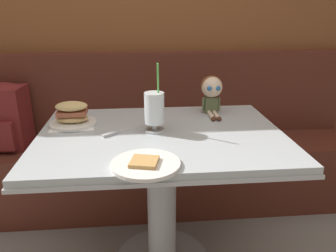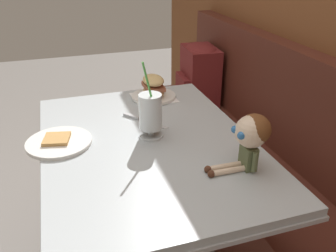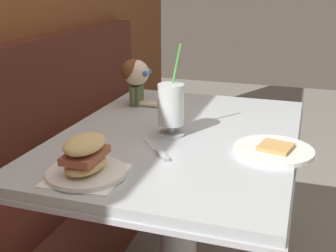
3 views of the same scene
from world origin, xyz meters
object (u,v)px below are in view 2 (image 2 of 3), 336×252
Objects in this scene: sandwich_plate at (153,89)px; backpack at (199,73)px; milkshake_glass at (150,114)px; seated_doll at (251,135)px; toast_plate at (59,142)px; butter_knife at (138,118)px.

sandwich_plate reaches higher than backpack.
milkshake_glass is 1.44× the size of seated_doll.
milkshake_glass reaches higher than seated_doll.
sandwich_plate is at bearing 125.15° from toast_plate.
milkshake_glass is at bearing -32.78° from backpack.
milkshake_glass is at bearing 81.61° from toast_plate.
sandwich_plate is at bearing 162.74° from milkshake_glass.
backpack is at bearing 132.27° from toast_plate.
toast_plate is at bearing -98.39° from milkshake_glass.
butter_knife is 0.90× the size of seated_doll.
toast_plate is 0.36m from butter_knife.
backpack is at bearing 147.22° from milkshake_glass.
backpack is at bearing 140.90° from butter_knife.
milkshake_glass is at bearing 4.86° from butter_knife.
sandwich_plate is at bearing -41.77° from backpack.
milkshake_glass reaches higher than backpack.
milkshake_glass is (0.05, 0.35, 0.09)m from toast_plate.
backpack is (-0.52, 0.46, -0.13)m from sandwich_plate.
butter_knife is at bearing -39.10° from backpack.
seated_doll reaches higher than toast_plate.
milkshake_glass reaches higher than sandwich_plate.
milkshake_glass is 0.78× the size of backpack.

